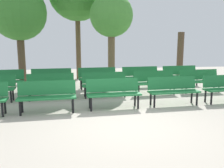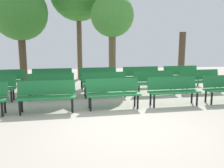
% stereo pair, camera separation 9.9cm
% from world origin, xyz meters
% --- Properties ---
extents(ground_plane, '(24.10, 24.10, 0.00)m').
position_xyz_m(ground_plane, '(0.00, 0.00, 0.00)').
color(ground_plane, '#B2A899').
extents(bench_r0_c1, '(1.62, 0.57, 0.87)m').
position_xyz_m(bench_r0_c1, '(-2.01, 1.44, 0.50)').
color(bench_r0_c1, '#1E7238').
rests_on(bench_r0_c1, ground_plane).
extents(bench_r0_c2, '(1.63, 0.57, 0.87)m').
position_xyz_m(bench_r0_c2, '(-0.10, 1.59, 0.50)').
color(bench_r0_c2, '#1E7238').
rests_on(bench_r0_c2, ground_plane).
extents(bench_r0_c3, '(1.62, 0.56, 0.87)m').
position_xyz_m(bench_r0_c3, '(1.81, 1.70, 0.50)').
color(bench_r0_c3, '#1E7238').
rests_on(bench_r0_c3, ground_plane).
extents(bench_r1_c1, '(1.63, 0.60, 0.87)m').
position_xyz_m(bench_r1_c1, '(-2.07, 3.03, 0.50)').
color(bench_r1_c1, '#1E7238').
rests_on(bench_r1_c1, ground_plane).
extents(bench_r1_c2, '(1.62, 0.54, 0.87)m').
position_xyz_m(bench_r1_c2, '(-0.20, 3.12, 0.50)').
color(bench_r1_c2, '#1E7238').
rests_on(bench_r1_c2, ground_plane).
extents(bench_r1_c3, '(1.63, 0.60, 0.87)m').
position_xyz_m(bench_r1_c3, '(1.72, 3.27, 0.50)').
color(bench_r1_c3, '#1E7238').
rests_on(bench_r1_c3, ground_plane).
extents(bench_r1_c4, '(1.63, 0.58, 0.87)m').
position_xyz_m(bench_r1_c4, '(3.61, 3.38, 0.50)').
color(bench_r1_c4, '#1E7238').
rests_on(bench_r1_c4, ground_plane).
extents(bench_r2_c0, '(1.63, 0.60, 0.87)m').
position_xyz_m(bench_r2_c0, '(-4.06, 4.38, 0.50)').
color(bench_r2_c0, '#1E7238').
rests_on(bench_r2_c0, ground_plane).
extents(bench_r2_c1, '(1.62, 0.56, 0.87)m').
position_xyz_m(bench_r2_c1, '(-2.20, 4.55, 0.50)').
color(bench_r2_c1, '#1E7238').
rests_on(bench_r2_c1, ground_plane).
extents(bench_r2_c2, '(1.63, 0.59, 0.87)m').
position_xyz_m(bench_r2_c2, '(-0.32, 4.69, 0.50)').
color(bench_r2_c2, '#1E7238').
rests_on(bench_r2_c2, ground_plane).
extents(bench_r2_c3, '(1.63, 0.59, 0.87)m').
position_xyz_m(bench_r2_c3, '(1.59, 4.77, 0.50)').
color(bench_r2_c3, '#1E7238').
rests_on(bench_r2_c3, ground_plane).
extents(bench_r2_c4, '(1.63, 0.58, 0.87)m').
position_xyz_m(bench_r2_c4, '(3.46, 4.88, 0.50)').
color(bench_r2_c4, '#1E7238').
rests_on(bench_r2_c4, ground_plane).
extents(tree_0, '(2.49, 2.49, 4.48)m').
position_xyz_m(tree_0, '(-3.70, 6.28, 3.21)').
color(tree_0, '#4C3A28').
rests_on(tree_0, ground_plane).
extents(tree_1, '(0.37, 0.37, 2.49)m').
position_xyz_m(tree_1, '(4.82, 8.07, 1.25)').
color(tree_1, '#4C3A28').
rests_on(tree_1, ground_plane).
extents(tree_2, '(1.95, 1.95, 4.09)m').
position_xyz_m(tree_2, '(0.42, 5.70, 3.06)').
color(tree_2, brown).
rests_on(tree_2, ground_plane).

